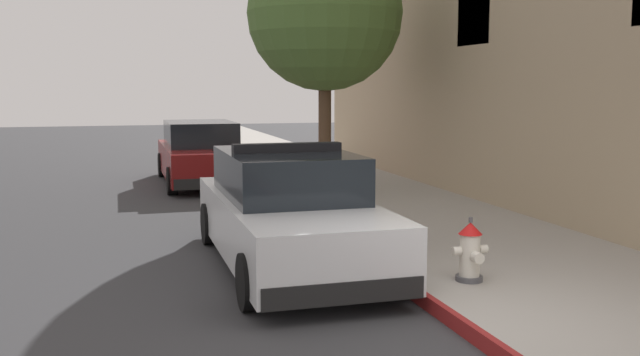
% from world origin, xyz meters
% --- Properties ---
extents(ground_plane, '(35.08, 60.00, 0.20)m').
position_xyz_m(ground_plane, '(-4.16, 10.00, -0.10)').
color(ground_plane, '#353538').
extents(sidewalk_pavement, '(3.68, 60.00, 0.16)m').
position_xyz_m(sidewalk_pavement, '(1.84, 10.00, 0.08)').
color(sidewalk_pavement, '#9E9991').
rests_on(sidewalk_pavement, ground).
extents(curb_painted_edge, '(0.08, 60.00, 0.16)m').
position_xyz_m(curb_painted_edge, '(-0.04, 10.00, 0.08)').
color(curb_painted_edge, maroon).
rests_on(curb_painted_edge, ground).
extents(storefront_building, '(8.10, 18.84, 7.30)m').
position_xyz_m(storefront_building, '(7.61, 7.00, 3.66)').
color(storefront_building, tan).
rests_on(storefront_building, ground).
extents(police_cruiser, '(1.94, 4.84, 1.68)m').
position_xyz_m(police_cruiser, '(-1.06, 3.19, 0.74)').
color(police_cruiser, white).
rests_on(police_cruiser, ground).
extents(parked_car_silver_ahead, '(1.94, 4.84, 1.56)m').
position_xyz_m(parked_car_silver_ahead, '(-1.24, 11.85, 0.74)').
color(parked_car_silver_ahead, maroon).
rests_on(parked_car_silver_ahead, ground).
extents(fire_hydrant, '(0.44, 0.40, 0.76)m').
position_xyz_m(fire_hydrant, '(0.67, 1.32, 0.51)').
color(fire_hydrant, '#4C4C51').
rests_on(fire_hydrant, sidewalk_pavement).
extents(street_tree, '(3.37, 3.37, 5.54)m').
position_xyz_m(street_tree, '(1.14, 8.88, 4.00)').
color(street_tree, brown).
rests_on(street_tree, sidewalk_pavement).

